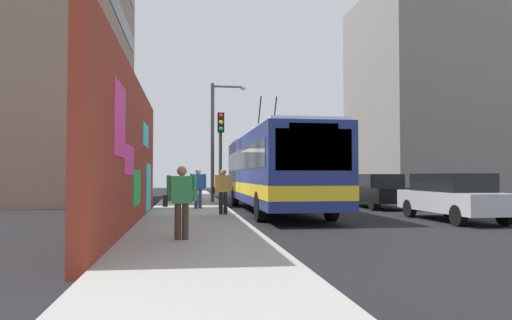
{
  "coord_description": "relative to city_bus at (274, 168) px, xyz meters",
  "views": [
    {
      "loc": [
        -17.97,
        1.79,
        1.52
      ],
      "look_at": [
        2.01,
        -1.22,
        2.19
      ],
      "focal_mm": 32.49,
      "sensor_mm": 36.0,
      "label": 1
    }
  ],
  "objects": [
    {
      "name": "building_far_right",
      "position": [
        16.62,
        -15.2,
        6.39
      ],
      "size": [
        11.42,
        8.71,
        16.38
      ],
      "color": "gray",
      "rests_on": "ground_plane"
    },
    {
      "name": "ground_plane",
      "position": [
        -0.89,
        1.8,
        -1.81
      ],
      "size": [
        80.0,
        80.0,
        0.0
      ],
      "primitive_type": "plane",
      "color": "black"
    },
    {
      "name": "traffic_light",
      "position": [
        0.87,
        2.15,
        1.09
      ],
      "size": [
        0.49,
        0.28,
        4.07
      ],
      "color": "#2D382D",
      "rests_on": "sidewalk_slab"
    },
    {
      "name": "parked_car_silver",
      "position": [
        -4.52,
        -5.2,
        -0.97
      ],
      "size": [
        4.59,
        1.75,
        1.58
      ],
      "color": "#B7B7BC",
      "rests_on": "ground_plane"
    },
    {
      "name": "building_far_left",
      "position": [
        9.41,
        11.0,
        7.5
      ],
      "size": [
        12.92,
        7.2,
        18.61
      ],
      "color": "gray",
      "rests_on": "ground_plane"
    },
    {
      "name": "pedestrian_near_wall",
      "position": [
        -8.81,
        3.7,
        -0.75
      ],
      "size": [
        0.22,
        0.72,
        1.56
      ],
      "color": "#3F3326",
      "rests_on": "sidewalk_slab"
    },
    {
      "name": "pedestrian_midblock",
      "position": [
        0.5,
        3.11,
        -0.7
      ],
      "size": [
        0.22,
        0.66,
        1.64
      ],
      "color": "#2D3F59",
      "rests_on": "sidewalk_slab"
    },
    {
      "name": "sidewalk_slab",
      "position": [
        -0.89,
        3.4,
        -1.73
      ],
      "size": [
        48.0,
        3.2,
        0.15
      ],
      "primitive_type": "cube",
      "color": "#9E9B93",
      "rests_on": "ground_plane"
    },
    {
      "name": "pedestrian_at_curb",
      "position": [
        -2.51,
        2.31,
        -0.73
      ],
      "size": [
        0.22,
        0.72,
        1.59
      ],
      "color": "#1E1E2D",
      "rests_on": "sidewalk_slab"
    },
    {
      "name": "street_lamp",
      "position": [
        5.26,
        2.03,
        1.93
      ],
      "size": [
        0.44,
        1.82,
        6.18
      ],
      "color": "#4C4C51",
      "rests_on": "sidewalk_slab"
    },
    {
      "name": "graffiti_wall",
      "position": [
        -5.31,
        5.15,
        0.34
      ],
      "size": [
        13.14,
        0.32,
        4.31
      ],
      "color": "maroon",
      "rests_on": "ground_plane"
    },
    {
      "name": "parked_car_black",
      "position": [
        1.86,
        -5.2,
        -0.97
      ],
      "size": [
        4.92,
        1.81,
        1.58
      ],
      "color": "black",
      "rests_on": "ground_plane"
    },
    {
      "name": "city_bus",
      "position": [
        0.0,
        0.0,
        0.0
      ],
      "size": [
        12.24,
        2.68,
        5.02
      ],
      "color": "navy",
      "rests_on": "ground_plane"
    },
    {
      "name": "parked_car_champagne",
      "position": [
        8.13,
        -5.2,
        -0.97
      ],
      "size": [
        4.49,
        1.75,
        1.58
      ],
      "color": "#C6B793",
      "rests_on": "ground_plane"
    }
  ]
}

